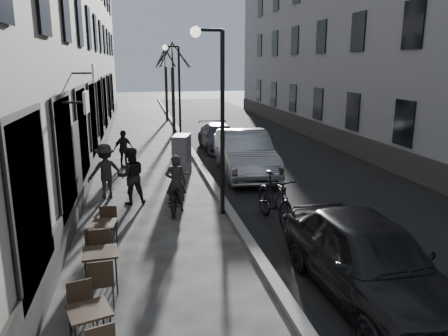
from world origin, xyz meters
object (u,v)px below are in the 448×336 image
object	(u,v)px
pedestrian_far	(123,149)
tree_far	(165,56)
bistro_set_b	(101,267)
pedestrian_mid	(106,171)
streetlamp_far	(176,82)
moped	(275,199)
tree_near	(172,54)
bistro_set_a	(90,327)
streetlamp_near	(216,102)
bistro_set_c	(103,235)
pedestrian_near	(131,176)
car_near	(369,259)
utility_cabinet	(182,155)
car_far	(219,137)
bicycle	(176,194)
car_mid	(245,153)

from	to	relation	value
pedestrian_far	tree_far	bearing A→B (deg)	42.97
bistro_set_b	pedestrian_mid	bearing A→B (deg)	88.03
streetlamp_far	moped	distance (m)	13.39
tree_near	pedestrian_mid	world-z (taller)	tree_near
bistro_set_a	moped	bearing A→B (deg)	29.36
pedestrian_far	bistro_set_b	bearing A→B (deg)	-127.18
streetlamp_far	tree_near	size ratio (longest dim) A/B	0.89
streetlamp_near	pedestrian_far	bearing A→B (deg)	112.93
bistro_set_c	bistro_set_b	bearing A→B (deg)	-79.51
pedestrian_near	moped	distance (m)	4.51
bistro_set_b	bistro_set_c	bearing A→B (deg)	88.53
car_near	moped	size ratio (longest dim) A/B	1.98
streetlamp_near	utility_cabinet	distance (m)	5.30
streetlamp_far	car_near	xyz separation A→B (m)	(1.87, -17.00, -2.39)
bistro_set_a	pedestrian_near	xyz separation A→B (m)	(0.55, 7.10, 0.43)
bistro_set_c	moped	xyz separation A→B (m)	(4.34, 1.02, 0.24)
streetlamp_far	pedestrian_near	size ratio (longest dim) A/B	2.93
tree_near	car_far	xyz separation A→B (m)	(1.75, -5.66, -4.05)
moped	car_near	bearing A→B (deg)	-89.33
car_near	moped	xyz separation A→B (m)	(-0.49, 3.92, -0.09)
bistro_set_c	utility_cabinet	xyz separation A→B (m)	(2.47, 6.82, 0.31)
utility_cabinet	car_far	xyz separation A→B (m)	(2.31, 4.63, -0.15)
bistro_set_c	pedestrian_near	xyz separation A→B (m)	(0.62, 3.57, 0.42)
utility_cabinet	moped	size ratio (longest dim) A/B	0.67
tree_near	streetlamp_far	bearing A→B (deg)	-91.38
car_near	tree_near	bearing A→B (deg)	93.75
bistro_set_a	car_far	world-z (taller)	car_far
streetlamp_far	bistro_set_a	size ratio (longest dim) A/B	3.44
bicycle	pedestrian_near	xyz separation A→B (m)	(-1.26, 0.92, 0.37)
streetlamp_far	car_mid	xyz separation A→B (m)	(1.84, -7.81, -2.32)
streetlamp_far	moped	bearing A→B (deg)	-84.01
car_mid	moped	bearing A→B (deg)	-92.09
bistro_set_b	car_near	size ratio (longest dim) A/B	0.35
bistro_set_b	pedestrian_far	bearing A→B (deg)	84.54
tree_far	car_near	bearing A→B (deg)	-86.05
streetlamp_far	pedestrian_near	world-z (taller)	streetlamp_far
streetlamp_near	tree_far	xyz separation A→B (m)	(0.07, 21.00, 1.50)
streetlamp_far	bistro_set_b	bearing A→B (deg)	-100.34
streetlamp_near	streetlamp_far	size ratio (longest dim) A/B	1.00
tree_far	car_near	world-z (taller)	tree_far
bistro_set_b	moped	world-z (taller)	moped
streetlamp_near	utility_cabinet	xyz separation A→B (m)	(-0.49, 4.71, -2.40)
tree_far	car_near	distance (m)	26.35
bistro_set_c	pedestrian_near	bearing A→B (deg)	87.64
tree_far	pedestrian_near	distance (m)	20.05
tree_near	bistro_set_c	size ratio (longest dim) A/B	3.74
streetlamp_near	bistro_set_b	xyz separation A→B (m)	(-2.88, -3.75, -2.69)
tree_near	bistro_set_b	world-z (taller)	tree_near
pedestrian_far	car_near	size ratio (longest dim) A/B	0.34
moped	pedestrian_near	bearing A→B (deg)	139.11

